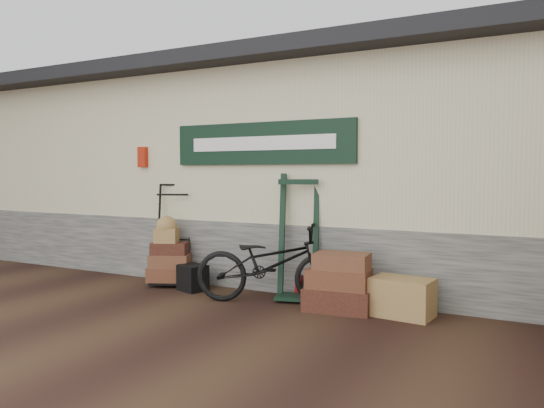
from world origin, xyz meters
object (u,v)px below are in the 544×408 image
Objects in this scene: green_barrow at (298,237)px; bicycle at (270,259)px; suitcase_stack at (339,281)px; porter_trolley at (173,233)px; wicker_hamper at (402,297)px; black_trunk at (193,278)px.

bicycle is (-0.19, -0.37, -0.25)m from green_barrow.
porter_trolley is at bearing 173.19° from suitcase_stack.
wicker_hamper is 1.59m from bicycle.
green_barrow reaches higher than suitcase_stack.
green_barrow is at bearing -45.27° from bicycle.
porter_trolley is at bearing 176.24° from wicker_hamper.
porter_trolley reaches higher than suitcase_stack.
porter_trolley is 3.36m from wicker_hamper.
black_trunk is at bearing -179.13° from wicker_hamper.
bicycle is at bearing -174.29° from wicker_hamper.
wicker_hamper is (1.36, -0.22, -0.57)m from green_barrow.
suitcase_stack is 0.87m from bicycle.
suitcase_stack is 1.17× the size of wicker_hamper.
black_trunk is (-2.78, -0.04, -0.04)m from wicker_hamper.
suitcase_stack is (2.62, -0.31, -0.38)m from porter_trolley.
black_trunk is 0.19× the size of bicycle.
green_barrow reaches higher than wicker_hamper.
wicker_hamper is at bearing 7.67° from suitcase_stack.
suitcase_stack reaches higher than wicker_hamper.
bicycle is at bearing -5.22° from black_trunk.
black_trunk is at bearing 66.50° from bicycle.
black_trunk is at bearing 175.33° from green_barrow.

